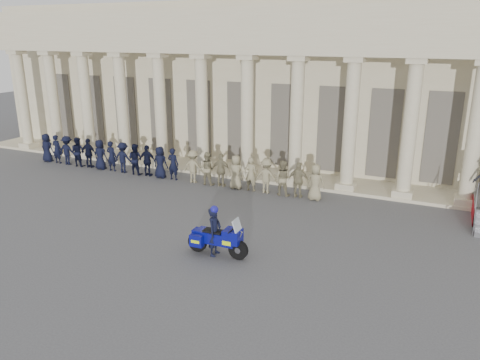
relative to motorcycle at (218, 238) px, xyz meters
name	(u,v)px	position (x,y,z in m)	size (l,w,h in m)	color
ground	(192,241)	(-1.39, 0.61, -0.62)	(90.00, 90.00, 0.00)	#49494C
building	(311,80)	(-1.39, 15.35, 3.90)	(40.00, 12.50, 9.00)	#C0B390
officer_rank	(164,163)	(-6.62, 6.82, 0.22)	(17.09, 0.63, 1.68)	black
motorcycle	(218,238)	(0.00, 0.00, 0.00)	(2.23, 0.91, 1.43)	black
rider	(215,231)	(-0.12, 0.00, 0.27)	(0.42, 0.63, 1.79)	black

